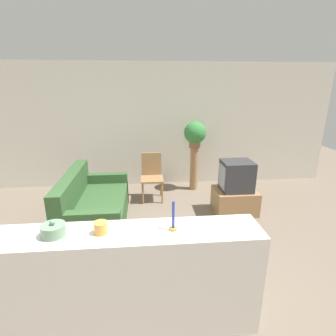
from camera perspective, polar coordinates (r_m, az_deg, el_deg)
ground_plane at (r=3.30m, az=-9.07°, el=-25.24°), size 14.00×14.00×0.00m
wall_back at (r=5.91m, az=-7.71°, el=8.98°), size 9.00×0.06×2.70m
couch at (r=4.52m, az=-15.92°, el=-8.30°), size 0.93×1.72×0.88m
tv_stand at (r=4.96m, az=14.27°, el=-6.90°), size 0.74×0.59×0.43m
television at (r=4.78m, az=14.64°, el=-1.66°), size 0.54×0.47×0.53m
wooden_chair at (r=5.27m, az=-3.54°, el=-1.37°), size 0.44×0.44×0.93m
plant_stand at (r=5.77m, az=5.65°, el=-0.13°), size 0.17×0.17×0.95m
potted_plant at (r=5.58m, az=5.89°, el=7.49°), size 0.46×0.46×0.55m
foreground_counter at (r=2.66m, az=-10.22°, el=-23.10°), size 2.53×0.44×1.03m
decorative_bowl at (r=2.44m, az=-23.68°, el=-12.25°), size 0.20×0.20×0.15m
candle_jar at (r=2.35m, az=-14.41°, el=-12.48°), size 0.12×0.12×0.10m
candlestick at (r=2.31m, az=1.15°, el=-11.33°), size 0.07×0.07×0.27m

